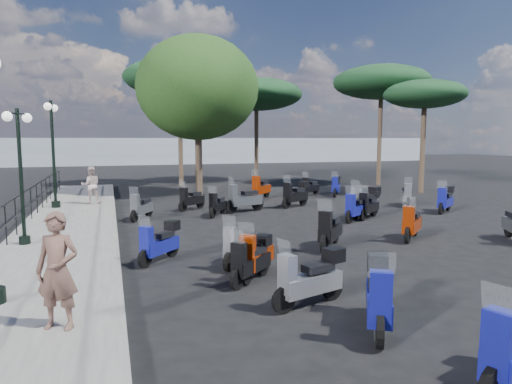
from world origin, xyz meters
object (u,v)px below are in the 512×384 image
object	(u,v)px
lamp_post_2	(53,147)
pine_3	(425,95)
woman	(58,271)
scooter_17	(261,189)
scooter_14	(330,231)
scooter_20	(411,224)
scooter_21	(365,203)
scooter_22	(369,205)
lamp_post_1	(20,168)
scooter_28	(336,186)
pine_0	(256,95)
scooter_5	(141,208)
broadleaf_tree	(198,88)
scooter_2	(251,261)
scooter_9	(240,247)
scooter_15	(356,209)
scooter_10	(244,200)
scooter_3	(159,243)
pine_1	(381,83)
pine_2	(179,79)
scooter_8	(256,257)
pedestrian_far	(91,185)
scooter_23	(310,187)
scooter_16	(295,195)
scooter_6	(379,297)
scooter_1	(310,280)
scooter_4	(217,205)
scooter_26	(445,200)
scooter_11	(191,200)
scooter_27	(407,196)

from	to	relation	value
lamp_post_2	pine_3	distance (m)	18.45
woman	scooter_17	size ratio (longest dim) A/B	1.17
scooter_14	scooter_20	world-z (taller)	scooter_14
scooter_21	scooter_22	world-z (taller)	scooter_21
lamp_post_1	scooter_28	world-z (taller)	lamp_post_1
scooter_14	pine_0	world-z (taller)	pine_0
scooter_5	broadleaf_tree	distance (m)	9.03
woman	pine_0	xyz separation A→B (m)	(10.39, 22.74, 4.86)
scooter_2	scooter_5	size ratio (longest dim) A/B	0.84
scooter_9	scooter_15	size ratio (longest dim) A/B	0.90
woman	scooter_10	size ratio (longest dim) A/B	0.99
scooter_3	pine_1	xyz separation A→B (m)	(15.26, 14.35, 5.95)
scooter_5	pine_2	world-z (taller)	pine_2
pine_0	scooter_5	bearing A→B (deg)	-123.54
pine_0	broadleaf_tree	bearing A→B (deg)	-129.57
scooter_17	scooter_20	size ratio (longest dim) A/B	1.12
pine_2	scooter_8	bearing A→B (deg)	-93.95
pedestrian_far	scooter_3	distance (m)	10.05
broadleaf_tree	scooter_22	bearing A→B (deg)	-62.48
scooter_14	scooter_23	bearing A→B (deg)	-71.31
scooter_10	broadleaf_tree	bearing A→B (deg)	-11.71
lamp_post_1	pine_2	bearing A→B (deg)	91.79
scooter_15	scooter_22	xyz separation A→B (m)	(0.77, 0.40, 0.03)
scooter_10	scooter_16	xyz separation A→B (m)	(2.50, 0.61, 0.03)
scooter_10	scooter_6	bearing A→B (deg)	156.00
scooter_2	scooter_20	xyz separation A→B (m)	(5.62, 2.34, 0.02)
scooter_1	pedestrian_far	bearing A→B (deg)	-0.91
pine_3	pine_1	bearing A→B (deg)	87.21
scooter_9	broadleaf_tree	size ratio (longest dim) A/B	0.15
scooter_15	scooter_23	size ratio (longest dim) A/B	1.06
scooter_5	scooter_9	size ratio (longest dim) A/B	1.11
broadleaf_tree	pine_0	world-z (taller)	broadleaf_tree
scooter_15	scooter_4	bearing A→B (deg)	25.07
scooter_23	broadleaf_tree	xyz separation A→B (m)	(-5.38, 2.16, 5.05)
scooter_9	scooter_22	xyz separation A→B (m)	(6.28, 4.65, 0.05)
lamp_post_2	scooter_26	size ratio (longest dim) A/B	3.01
scooter_9	scooter_21	bearing A→B (deg)	-99.41
scooter_22	scooter_26	size ratio (longest dim) A/B	0.95
scooter_11	scooter_28	world-z (taller)	scooter_28
pine_1	scooter_21	bearing A→B (deg)	-125.00
scooter_2	scooter_16	size ratio (longest dim) A/B	0.75
scooter_2	scooter_9	world-z (taller)	scooter_9
scooter_9	scooter_10	bearing A→B (deg)	-64.18
pine_1	scooter_1	bearing A→B (deg)	-125.78
scooter_27	woman	bearing A→B (deg)	67.11
lamp_post_2	broadleaf_tree	xyz separation A→B (m)	(6.57, 3.52, 2.89)
lamp_post_2	scooter_15	distance (m)	12.15
scooter_6	pine_3	world-z (taller)	pine_3
scooter_3	scooter_23	xyz separation A→B (m)	(8.74, 10.50, -0.02)
scooter_8	scooter_10	xyz separation A→B (m)	(2.20, 8.45, 0.06)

